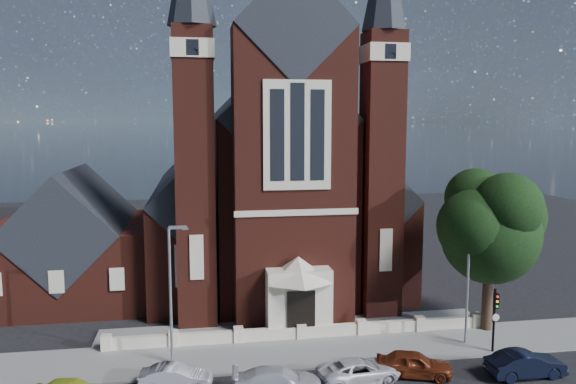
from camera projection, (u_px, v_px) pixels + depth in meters
name	position (u px, v px, depth m)	size (l,w,h in m)	color
ground	(281.00, 298.00, 44.27)	(120.00, 120.00, 0.00)	black
pavement_strip	(307.00, 352.00, 33.99)	(60.00, 5.00, 0.12)	gray
forecourt_paving	(295.00, 328.00, 37.90)	(26.00, 3.00, 0.14)	gray
forecourt_wall	(301.00, 339.00, 35.95)	(24.00, 0.40, 0.90)	beige
church	(268.00, 185.00, 51.03)	(20.01, 34.90, 29.20)	#521F16
parish_hall	(74.00, 248.00, 44.13)	(12.00, 12.20, 10.24)	#521F16
street_tree	(494.00, 229.00, 36.34)	(6.40, 6.60, 10.70)	black
street_lamp_left	(172.00, 287.00, 31.65)	(1.16, 0.22, 8.09)	gray
street_lamp_right	(469.00, 273.00, 34.56)	(1.16, 0.22, 8.09)	gray
traffic_signal	(495.00, 312.00, 33.41)	(0.28, 0.42, 4.00)	black
car_silver_a	(176.00, 377.00, 29.24)	(1.32, 3.77, 1.24)	#AEB0B6
car_silver_b	(278.00, 381.00, 28.65)	(1.90, 4.67, 1.36)	silver
car_white_suv	(359.00, 371.00, 30.00)	(2.08, 4.52, 1.26)	silver
car_dark_red	(414.00, 364.00, 30.65)	(1.65, 4.11, 1.40)	#622410
car_navy	(526.00, 364.00, 30.61)	(1.50, 4.31, 1.42)	black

